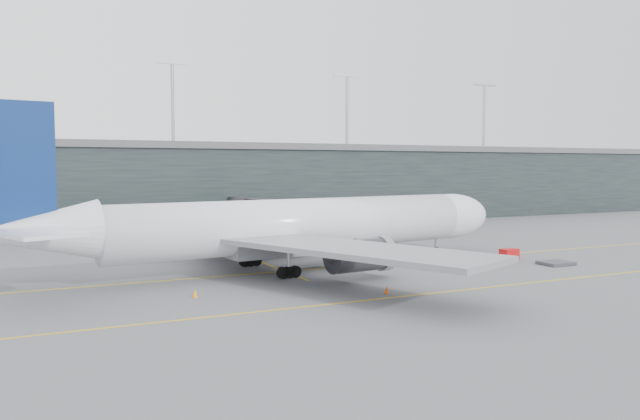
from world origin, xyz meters
name	(u,v)px	position (x,y,z in m)	size (l,w,h in m)	color
ground	(227,269)	(0.00, 0.00, 0.00)	(320.00, 320.00, 0.00)	#545459
taxiline_a	(239,275)	(0.00, -4.00, 0.01)	(160.00, 0.25, 0.02)	gold
taxiline_b	(303,307)	(0.00, -20.00, 0.01)	(160.00, 0.25, 0.02)	gold
taxiline_lead_main	(219,245)	(5.00, 20.00, 0.01)	(0.25, 60.00, 0.02)	gold
terminal	(136,184)	(0.00, 58.00, 7.62)	(240.00, 36.00, 29.00)	black
main_aircraft	(295,226)	(6.55, -3.20, 4.60)	(58.51, 54.62, 16.40)	white
jet_bridge	(306,211)	(18.94, 21.41, 4.31)	(9.35, 43.72, 5.75)	#28282D
gse_cart	(509,254)	(31.40, -8.45, 0.77)	(2.09, 1.39, 1.38)	#BC0D0F
baggage_dolly	(556,263)	(34.00, -13.01, 0.21)	(3.42, 2.74, 0.34)	#38383D
uld_a	(166,253)	(-4.61, 9.08, 0.92)	(2.22, 1.93, 1.75)	#37373C
uld_b	(183,249)	(-2.08, 11.18, 0.94)	(2.12, 1.77, 1.79)	#37373C
uld_c	(209,248)	(0.95, 10.59, 0.98)	(2.52, 2.31, 1.86)	#37373C
cone_nose	(517,252)	(35.79, -4.95, 0.32)	(0.40, 0.40, 0.64)	#F73B0D
cone_wing_stbd	(387,290)	(8.60, -18.43, 0.35)	(0.44, 0.44, 0.70)	#E44D0C
cone_wing_port	(254,249)	(7.04, 11.35, 0.40)	(0.50, 0.50, 0.80)	orange
cone_tail	(195,293)	(-6.67, -12.80, 0.37)	(0.47, 0.47, 0.74)	orange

